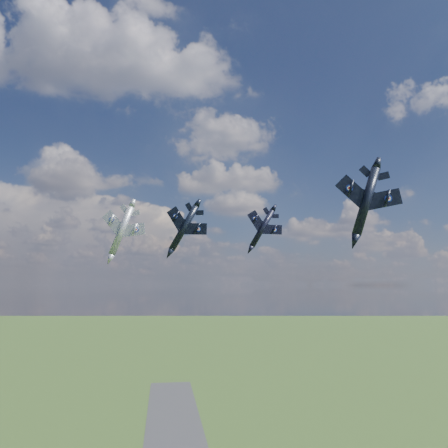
{
  "coord_description": "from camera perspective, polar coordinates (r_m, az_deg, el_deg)",
  "views": [
    {
      "loc": [
        -6.82,
        -78.57,
        69.28
      ],
      "look_at": [
        5.96,
        13.45,
        82.37
      ],
      "focal_mm": 35.0,
      "sensor_mm": 36.0,
      "label": 1
    }
  ],
  "objects": [
    {
      "name": "jet_high_navy",
      "position": [
        118.39,
        5.02,
        -0.56
      ],
      "size": [
        13.4,
        16.99,
        8.36
      ],
      "primitive_type": null,
      "rotation": [
        0.0,
        0.53,
        -0.15
      ],
      "color": "black"
    },
    {
      "name": "jet_lead_navy",
      "position": [
        92.37,
        -5.24,
        -0.49
      ],
      "size": [
        14.2,
        16.82,
        7.71
      ],
      "primitive_type": null,
      "rotation": [
        0.0,
        0.52,
        -0.3
      ],
      "color": "black"
    },
    {
      "name": "jet_right_navy",
      "position": [
        69.32,
        18.09,
        2.84
      ],
      "size": [
        14.98,
        17.33,
        6.12
      ],
      "primitive_type": null,
      "rotation": [
        0.0,
        0.31,
        -0.32
      ],
      "color": "black"
    },
    {
      "name": "jet_left_silver",
      "position": [
        102.32,
        -13.23,
        -0.83
      ],
      "size": [
        15.9,
        18.76,
        7.33
      ],
      "primitive_type": null,
      "rotation": [
        0.0,
        0.37,
        -0.28
      ],
      "color": "#A1A4AB"
    }
  ]
}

